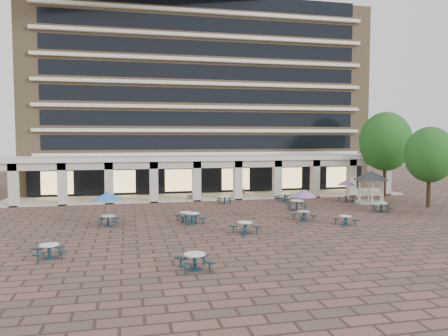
{
  "coord_description": "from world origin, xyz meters",
  "views": [
    {
      "loc": [
        -8.83,
        -30.38,
        6.32
      ],
      "look_at": [
        -1.41,
        3.0,
        3.92
      ],
      "focal_mm": 35.0,
      "sensor_mm": 36.0,
      "label": 1
    }
  ],
  "objects_px": {
    "picnic_table_2": "(245,226)",
    "planter_left": "(195,195)",
    "picnic_table_0": "(49,250)",
    "gazebo": "(371,179)",
    "planter_right": "(243,193)",
    "picnic_table_1": "(195,260)"
  },
  "relations": [
    {
      "from": "picnic_table_1",
      "to": "planter_right",
      "type": "relative_size",
      "value": 1.24
    },
    {
      "from": "gazebo",
      "to": "picnic_table_2",
      "type": "bearing_deg",
      "value": -146.28
    },
    {
      "from": "picnic_table_0",
      "to": "planter_right",
      "type": "relative_size",
      "value": 1.28
    },
    {
      "from": "gazebo",
      "to": "planter_right",
      "type": "xyz_separation_m",
      "value": [
        -11.21,
        5.58,
        -1.74
      ]
    },
    {
      "from": "picnic_table_0",
      "to": "picnic_table_2",
      "type": "relative_size",
      "value": 0.93
    },
    {
      "from": "picnic_table_0",
      "to": "planter_right",
      "type": "height_order",
      "value": "planter_right"
    },
    {
      "from": "planter_left",
      "to": "picnic_table_2",
      "type": "bearing_deg",
      "value": -86.8
    },
    {
      "from": "planter_left",
      "to": "planter_right",
      "type": "distance_m",
      "value": 5.01
    },
    {
      "from": "picnic_table_1",
      "to": "picnic_table_2",
      "type": "distance_m",
      "value": 8.46
    },
    {
      "from": "picnic_table_2",
      "to": "gazebo",
      "type": "height_order",
      "value": "gazebo"
    },
    {
      "from": "picnic_table_0",
      "to": "gazebo",
      "type": "xyz_separation_m",
      "value": [
        26.93,
        13.85,
        1.88
      ]
    },
    {
      "from": "picnic_table_1",
      "to": "picnic_table_2",
      "type": "relative_size",
      "value": 0.89
    },
    {
      "from": "picnic_table_2",
      "to": "gazebo",
      "type": "xyz_separation_m",
      "value": [
        15.34,
        10.23,
        1.88
      ]
    },
    {
      "from": "picnic_table_1",
      "to": "picnic_table_2",
      "type": "xyz_separation_m",
      "value": [
        4.46,
        7.18,
        -0.02
      ]
    },
    {
      "from": "picnic_table_0",
      "to": "gazebo",
      "type": "height_order",
      "value": "gazebo"
    },
    {
      "from": "gazebo",
      "to": "planter_right",
      "type": "relative_size",
      "value": 2.21
    },
    {
      "from": "picnic_table_0",
      "to": "planter_right",
      "type": "bearing_deg",
      "value": 38.64
    },
    {
      "from": "picnic_table_1",
      "to": "planter_left",
      "type": "xyz_separation_m",
      "value": [
        3.57,
        23.0,
        0.09
      ]
    },
    {
      "from": "picnic_table_2",
      "to": "planter_left",
      "type": "height_order",
      "value": "planter_left"
    },
    {
      "from": "picnic_table_0",
      "to": "picnic_table_2",
      "type": "height_order",
      "value": "picnic_table_2"
    },
    {
      "from": "picnic_table_0",
      "to": "planter_right",
      "type": "xyz_separation_m",
      "value": [
        15.72,
        19.43,
        0.14
      ]
    },
    {
      "from": "picnic_table_0",
      "to": "picnic_table_1",
      "type": "bearing_deg",
      "value": -39.0
    }
  ]
}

